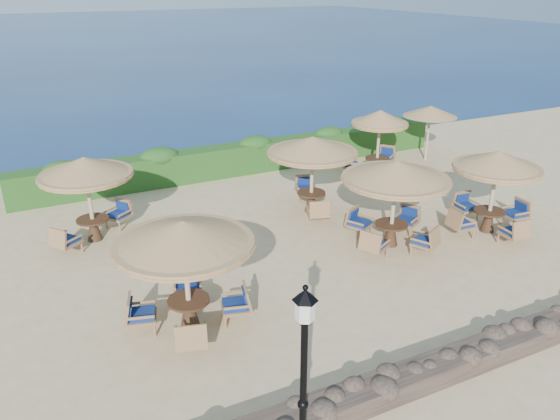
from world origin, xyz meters
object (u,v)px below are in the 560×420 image
at_px(cafe_set_3, 86,178).
at_px(cafe_set_4, 312,154).
at_px(extra_parasol, 430,111).
at_px(cafe_set_1, 395,186).
at_px(cafe_set_2, 495,178).
at_px(lamp_post, 303,387).
at_px(cafe_set_5, 379,132).
at_px(cafe_set_0, 185,252).

xyz_separation_m(cafe_set_3, cafe_set_4, (7.04, -0.97, 0.05)).
bearing_deg(extra_parasol, cafe_set_3, -172.62).
xyz_separation_m(cafe_set_1, cafe_set_4, (-0.90, 3.29, 0.14)).
height_order(extra_parasol, cafe_set_2, cafe_set_2).
height_order(cafe_set_1, cafe_set_3, same).
xyz_separation_m(lamp_post, cafe_set_4, (5.26, 9.17, 0.50)).
distance_m(lamp_post, cafe_set_3, 10.30).
distance_m(cafe_set_2, cafe_set_3, 12.28).
relative_size(extra_parasol, cafe_set_1, 0.76).
relative_size(lamp_post, cafe_set_5, 1.20).
distance_m(cafe_set_0, cafe_set_4, 7.41).
xyz_separation_m(cafe_set_2, cafe_set_5, (0.03, 6.06, -0.03)).
xyz_separation_m(cafe_set_1, cafe_set_2, (3.36, -0.55, -0.12)).
bearing_deg(lamp_post, cafe_set_0, 96.46).
distance_m(cafe_set_0, cafe_set_5, 12.17).
bearing_deg(cafe_set_5, lamp_post, -129.97).
bearing_deg(cafe_set_2, cafe_set_4, 137.86).
xyz_separation_m(extra_parasol, cafe_set_4, (-7.34, -2.83, -0.12)).
height_order(lamp_post, cafe_set_5, lamp_post).
bearing_deg(cafe_set_1, cafe_set_5, 58.43).
relative_size(lamp_post, cafe_set_3, 1.20).
bearing_deg(lamp_post, cafe_set_3, 99.95).
height_order(cafe_set_3, cafe_set_5, same).
relative_size(cafe_set_4, cafe_set_5, 1.10).
distance_m(extra_parasol, cafe_set_1, 8.89).
xyz_separation_m(cafe_set_3, cafe_set_5, (11.32, 1.24, -0.24)).
xyz_separation_m(extra_parasol, cafe_set_0, (-13.11, -7.48, -0.27)).
relative_size(cafe_set_3, cafe_set_4, 0.91).
height_order(cafe_set_1, cafe_set_4, same).
relative_size(extra_parasol, cafe_set_2, 0.85).
xyz_separation_m(cafe_set_0, cafe_set_1, (6.67, 1.36, 0.00)).
bearing_deg(cafe_set_1, cafe_set_4, 105.21).
relative_size(lamp_post, cafe_set_4, 1.09).
bearing_deg(lamp_post, cafe_set_1, 43.67).
height_order(lamp_post, extra_parasol, lamp_post).
height_order(cafe_set_2, cafe_set_5, same).
bearing_deg(extra_parasol, lamp_post, -136.40).
distance_m(cafe_set_1, cafe_set_3, 9.01).
height_order(cafe_set_0, cafe_set_4, same).
distance_m(cafe_set_4, cafe_set_5, 4.82).
bearing_deg(extra_parasol, cafe_set_2, -114.83).
distance_m(lamp_post, extra_parasol, 17.41).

